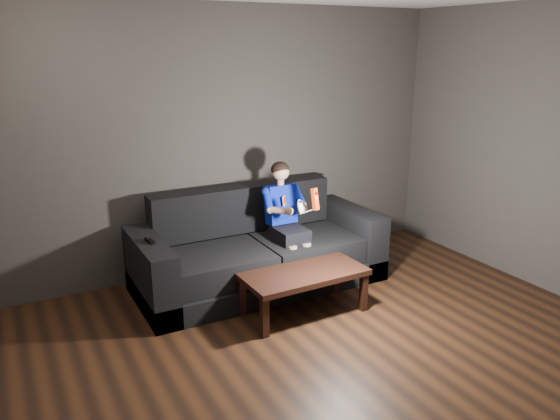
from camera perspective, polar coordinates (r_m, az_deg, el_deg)
floor at (r=4.09m, az=8.86°, el=-17.51°), size 5.00×5.00×0.00m
back_wall at (r=5.64m, az=-5.96°, el=7.13°), size 5.00×0.04×2.70m
sofa at (r=5.42m, az=-2.35°, el=-4.72°), size 2.40×1.04×0.93m
child at (r=5.33m, az=0.59°, el=-0.07°), size 0.43×0.53×1.06m
wii_remote_red at (r=4.97m, az=3.68°, el=1.16°), size 0.07×0.09×0.21m
nunchuk_white at (r=4.91m, az=2.12°, el=0.38°), size 0.07×0.09×0.14m
wii_remote_black at (r=4.87m, az=-13.46°, el=-3.13°), size 0.06×0.16×0.03m
coffee_table at (r=4.83m, az=2.46°, el=-6.96°), size 1.10×0.57×0.40m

